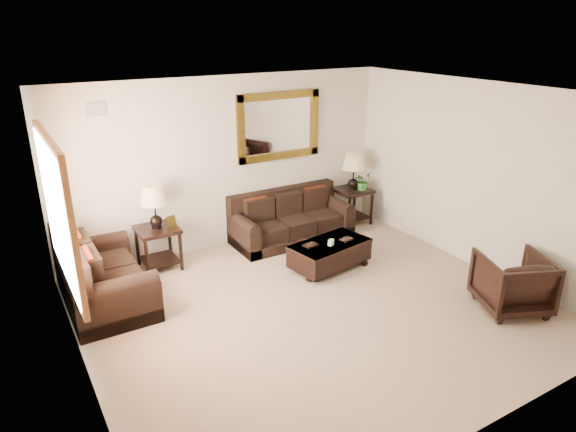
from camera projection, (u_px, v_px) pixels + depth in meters
room at (317, 210)px, 6.09m from camera, size 5.51×5.01×2.71m
window at (59, 212)px, 5.45m from camera, size 0.07×1.96×1.66m
mirror at (279, 126)px, 8.32m from camera, size 1.50×0.06×1.10m
air_vent at (96, 109)px, 6.81m from camera, size 0.25×0.02×0.18m
sofa at (290, 222)px, 8.59m from camera, size 1.99×0.86×0.81m
loveseat at (100, 280)px, 6.56m from camera, size 0.99×1.66×0.94m
end_table_left at (156, 215)px, 7.38m from camera, size 0.58×0.58×1.28m
end_table_right at (353, 178)px, 9.08m from camera, size 0.59×0.59×1.29m
coffee_table at (330, 252)px, 7.58m from camera, size 1.28×0.83×0.50m
armchair at (513, 280)px, 6.43m from camera, size 1.02×0.99×0.81m
potted_plant at (363, 183)px, 9.08m from camera, size 0.37×0.40×0.26m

